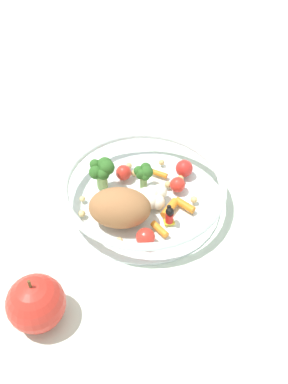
{
  "coord_description": "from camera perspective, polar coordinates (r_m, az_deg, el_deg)",
  "views": [
    {
      "loc": [
        0.43,
        0.21,
        0.52
      ],
      "look_at": [
        -0.01,
        0.0,
        0.03
      ],
      "focal_mm": 41.47,
      "sensor_mm": 36.0,
      "label": 1
    }
  ],
  "objects": [
    {
      "name": "food_container",
      "position": [
        0.68,
        -0.59,
        -0.15
      ],
      "size": [
        0.25,
        0.25,
        0.07
      ],
      "color": "white",
      "rests_on": "ground_plane"
    },
    {
      "name": "ground_plane",
      "position": [
        0.7,
        -0.41,
        -1.99
      ],
      "size": [
        2.4,
        2.4,
        0.0
      ],
      "primitive_type": "plane",
      "color": "silver"
    },
    {
      "name": "loose_apple",
      "position": [
        0.57,
        -13.72,
        -13.74
      ],
      "size": [
        0.07,
        0.07,
        0.08
      ],
      "color": "red",
      "rests_on": "ground_plane"
    }
  ]
}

